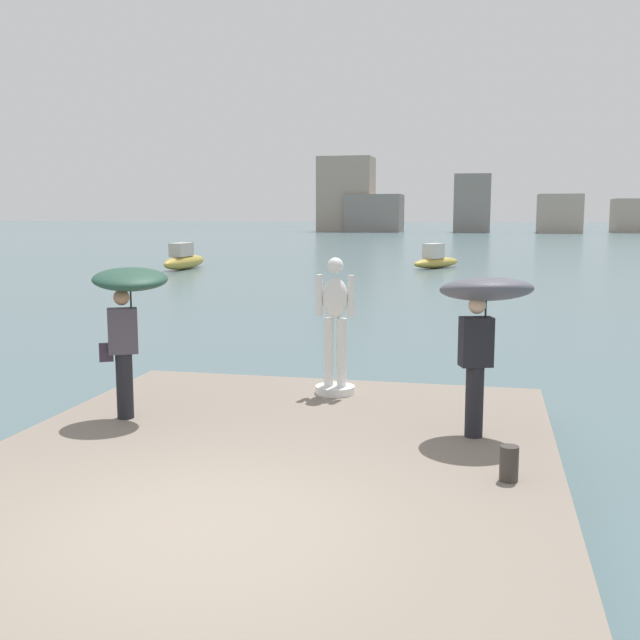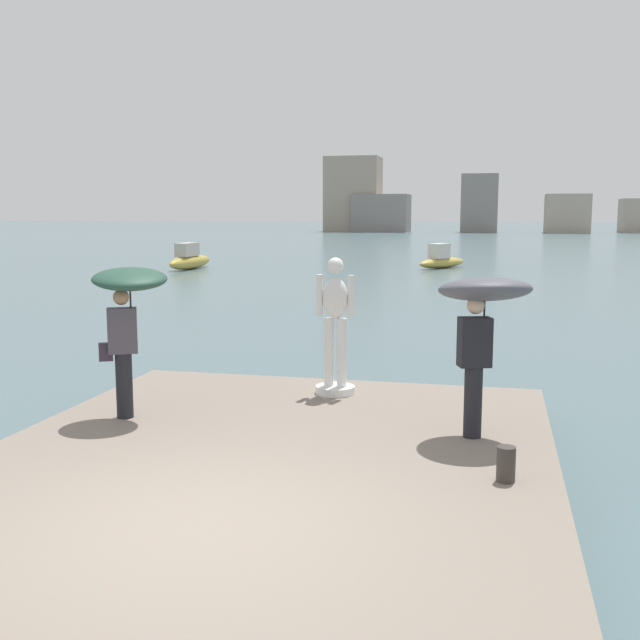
% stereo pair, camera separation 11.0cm
% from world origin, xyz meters
% --- Properties ---
extents(ground_plane, '(400.00, 400.00, 0.00)m').
position_xyz_m(ground_plane, '(0.00, 40.00, 0.00)').
color(ground_plane, '#4C666B').
extents(pier, '(6.53, 9.00, 0.40)m').
position_xyz_m(pier, '(0.00, 1.50, 0.20)').
color(pier, slate).
rests_on(pier, ground).
extents(statue_white_figure, '(0.60, 0.60, 2.07)m').
position_xyz_m(statue_white_figure, '(0.19, 5.04, 1.35)').
color(statue_white_figure, white).
rests_on(statue_white_figure, pier).
extents(onlooker_left, '(1.34, 1.35, 2.05)m').
position_xyz_m(onlooker_left, '(-2.22, 3.14, 1.96)').
color(onlooker_left, black).
rests_on(onlooker_left, pier).
extents(onlooker_right, '(1.42, 1.44, 2.02)m').
position_xyz_m(onlooker_right, '(2.37, 3.28, 2.01)').
color(onlooker_right, black).
rests_on(onlooker_right, pier).
extents(mooring_bollard, '(0.19, 0.19, 0.37)m').
position_xyz_m(mooring_bollard, '(2.68, 1.72, 0.58)').
color(mooring_bollard, '#38332D').
rests_on(mooring_bollard, pier).
extents(boat_near, '(2.92, 3.90, 1.39)m').
position_xyz_m(boat_near, '(-0.50, 37.16, 0.46)').
color(boat_near, '#B2993D').
rests_on(boat_near, ground).
extents(boat_far, '(1.09, 4.91, 1.46)m').
position_xyz_m(boat_far, '(-14.04, 33.27, 0.53)').
color(boat_far, '#B2993D').
rests_on(boat_far, ground).
extents(distant_skyline, '(52.07, 11.87, 11.92)m').
position_xyz_m(distant_skyline, '(-6.60, 116.36, 4.29)').
color(distant_skyline, gray).
rests_on(distant_skyline, ground).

